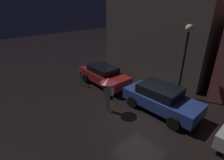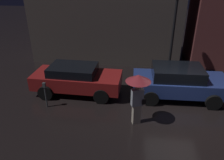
{
  "view_description": "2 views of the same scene",
  "coord_description": "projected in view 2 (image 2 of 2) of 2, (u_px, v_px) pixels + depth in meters",
  "views": [
    {
      "loc": [
        4.77,
        -6.42,
        5.92
      ],
      "look_at": [
        -2.77,
        0.34,
        1.35
      ],
      "focal_mm": 28.0,
      "sensor_mm": 36.0,
      "label": 1
    },
    {
      "loc": [
        -1.89,
        -8.01,
        5.52
      ],
      "look_at": [
        -2.91,
        0.39,
        1.28
      ],
      "focal_mm": 35.0,
      "sensor_mm": 36.0,
      "label": 2
    }
  ],
  "objects": [
    {
      "name": "street_lamp_near",
      "position": [
        175.0,
        17.0,
        11.34
      ],
      "size": [
        0.45,
        0.45,
        4.73
      ],
      "color": "black",
      "rests_on": "ground"
    },
    {
      "name": "parking_meter",
      "position": [
        45.0,
        92.0,
        9.55
      ],
      "size": [
        0.12,
        0.1,
        1.23
      ],
      "color": "#4C5154",
      "rests_on": "ground"
    },
    {
      "name": "pedestrian_with_umbrella",
      "position": [
        138.0,
        88.0,
        8.15
      ],
      "size": [
        0.95,
        0.95,
        2.14
      ],
      "rotation": [
        0.0,
        0.0,
        3.51
      ],
      "color": "beige",
      "rests_on": "ground"
    },
    {
      "name": "building_facade_left",
      "position": [
        106.0,
        12.0,
        14.17
      ],
      "size": [
        9.53,
        3.0,
        6.31
      ],
      "color": "#564C47",
      "rests_on": "ground"
    },
    {
      "name": "parked_car_blue",
      "position": [
        179.0,
        82.0,
        10.32
      ],
      "size": [
        4.44,
        2.06,
        1.57
      ],
      "rotation": [
        0.0,
        0.0,
        0.02
      ],
      "color": "navy",
      "rests_on": "ground"
    },
    {
      "name": "ground_plane",
      "position": [
        178.0,
        114.0,
        9.38
      ],
      "size": [
        60.0,
        60.0,
        0.0
      ],
      "primitive_type": "plane",
      "color": "black"
    },
    {
      "name": "parked_car_red",
      "position": [
        76.0,
        78.0,
        10.73
      ],
      "size": [
        4.34,
        1.93,
        1.45
      ],
      "rotation": [
        0.0,
        0.0,
        -0.03
      ],
      "color": "maroon",
      "rests_on": "ground"
    }
  ]
}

